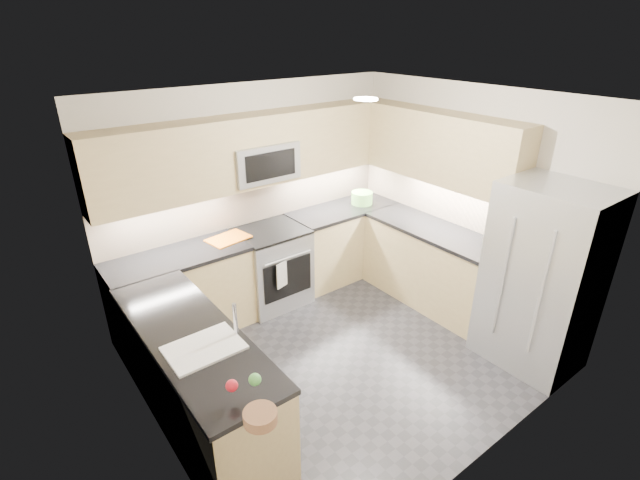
# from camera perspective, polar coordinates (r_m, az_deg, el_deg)

# --- Properties ---
(floor) EXTENTS (3.60, 3.20, 0.00)m
(floor) POSITION_cam_1_polar(r_m,az_deg,el_deg) (4.85, 2.59, -13.83)
(floor) COLOR #27272C
(floor) RESTS_ON ground
(ceiling) EXTENTS (3.60, 3.20, 0.02)m
(ceiling) POSITION_cam_1_polar(r_m,az_deg,el_deg) (3.82, 3.34, 16.83)
(ceiling) COLOR beige
(ceiling) RESTS_ON wall_back
(wall_back) EXTENTS (3.60, 0.02, 2.50)m
(wall_back) POSITION_cam_1_polar(r_m,az_deg,el_deg) (5.40, -8.11, 5.43)
(wall_back) COLOR beige
(wall_back) RESTS_ON floor
(wall_front) EXTENTS (3.60, 0.02, 2.50)m
(wall_front) POSITION_cam_1_polar(r_m,az_deg,el_deg) (3.30, 21.39, -9.88)
(wall_front) COLOR beige
(wall_front) RESTS_ON floor
(wall_left) EXTENTS (0.02, 3.20, 2.50)m
(wall_left) POSITION_cam_1_polar(r_m,az_deg,el_deg) (3.45, -20.91, -8.19)
(wall_left) COLOR beige
(wall_left) RESTS_ON floor
(wall_right) EXTENTS (0.02, 3.20, 2.50)m
(wall_right) POSITION_cam_1_polar(r_m,az_deg,el_deg) (5.44, 17.63, 4.60)
(wall_right) COLOR beige
(wall_right) RESTS_ON floor
(base_cab_back_left) EXTENTS (1.42, 0.60, 0.90)m
(base_cab_back_left) POSITION_cam_1_polar(r_m,az_deg,el_deg) (5.10, -16.57, -6.70)
(base_cab_back_left) COLOR tan
(base_cab_back_left) RESTS_ON floor
(base_cab_back_right) EXTENTS (1.42, 0.60, 0.90)m
(base_cab_back_right) POSITION_cam_1_polar(r_m,az_deg,el_deg) (6.06, 2.73, -0.32)
(base_cab_back_right) COLOR tan
(base_cab_back_right) RESTS_ON floor
(base_cab_right) EXTENTS (0.60, 1.70, 0.90)m
(base_cab_right) POSITION_cam_1_polar(r_m,az_deg,el_deg) (5.61, 13.55, -3.22)
(base_cab_right) COLOR tan
(base_cab_right) RESTS_ON floor
(base_cab_peninsula) EXTENTS (0.60, 2.00, 0.90)m
(base_cab_peninsula) POSITION_cam_1_polar(r_m,az_deg,el_deg) (3.98, -14.86, -16.60)
(base_cab_peninsula) COLOR tan
(base_cab_peninsula) RESTS_ON floor
(countertop_back_left) EXTENTS (1.42, 0.63, 0.04)m
(countertop_back_left) POSITION_cam_1_polar(r_m,az_deg,el_deg) (4.87, -17.24, -1.99)
(countertop_back_left) COLOR black
(countertop_back_left) RESTS_ON base_cab_back_left
(countertop_back_right) EXTENTS (1.42, 0.63, 0.04)m
(countertop_back_right) POSITION_cam_1_polar(r_m,az_deg,el_deg) (5.87, 2.82, 3.83)
(countertop_back_right) COLOR black
(countertop_back_right) RESTS_ON base_cab_back_right
(countertop_right) EXTENTS (0.63, 1.70, 0.04)m
(countertop_right) POSITION_cam_1_polar(r_m,az_deg,el_deg) (5.41, 14.04, 1.17)
(countertop_right) COLOR black
(countertop_right) RESTS_ON base_cab_right
(countertop_peninsula) EXTENTS (0.63, 2.00, 0.04)m
(countertop_peninsula) POSITION_cam_1_polar(r_m,az_deg,el_deg) (3.69, -15.66, -11.12)
(countertop_peninsula) COLOR black
(countertop_peninsula) RESTS_ON base_cab_peninsula
(upper_cab_back) EXTENTS (3.60, 0.35, 0.75)m
(upper_cab_back) POSITION_cam_1_polar(r_m,az_deg,el_deg) (5.09, -7.51, 11.02)
(upper_cab_back) COLOR tan
(upper_cab_back) RESTS_ON wall_back
(upper_cab_right) EXTENTS (0.35, 1.95, 0.75)m
(upper_cab_right) POSITION_cam_1_polar(r_m,az_deg,el_deg) (5.30, 14.89, 10.94)
(upper_cab_right) COLOR tan
(upper_cab_right) RESTS_ON wall_right
(backsplash_back) EXTENTS (3.60, 0.01, 0.51)m
(backsplash_back) POSITION_cam_1_polar(r_m,az_deg,el_deg) (5.42, -8.05, 4.87)
(backsplash_back) COLOR tan
(backsplash_back) RESTS_ON wall_back
(backsplash_right) EXTENTS (0.01, 2.30, 0.51)m
(backsplash_right) POSITION_cam_1_polar(r_m,az_deg,el_deg) (5.70, 13.91, 5.40)
(backsplash_right) COLOR tan
(backsplash_right) RESTS_ON wall_right
(gas_range) EXTENTS (0.76, 0.65, 0.91)m
(gas_range) POSITION_cam_1_polar(r_m,az_deg,el_deg) (5.47, -5.91, -3.33)
(gas_range) COLOR #9FA1A7
(gas_range) RESTS_ON floor
(range_cooktop) EXTENTS (0.76, 0.65, 0.03)m
(range_cooktop) POSITION_cam_1_polar(r_m,az_deg,el_deg) (5.27, -6.13, 1.07)
(range_cooktop) COLOR black
(range_cooktop) RESTS_ON gas_range
(oven_door_glass) EXTENTS (0.62, 0.02, 0.45)m
(oven_door_glass) POSITION_cam_1_polar(r_m,az_deg,el_deg) (5.23, -3.98, -4.76)
(oven_door_glass) COLOR black
(oven_door_glass) RESTS_ON gas_range
(oven_handle) EXTENTS (0.60, 0.02, 0.02)m
(oven_handle) POSITION_cam_1_polar(r_m,az_deg,el_deg) (5.08, -3.94, -2.21)
(oven_handle) COLOR #B2B5BA
(oven_handle) RESTS_ON gas_range
(microwave) EXTENTS (0.76, 0.40, 0.40)m
(microwave) POSITION_cam_1_polar(r_m,az_deg,el_deg) (5.10, -7.28, 9.60)
(microwave) COLOR gray
(microwave) RESTS_ON upper_cab_back
(microwave_door) EXTENTS (0.60, 0.01, 0.28)m
(microwave_door) POSITION_cam_1_polar(r_m,az_deg,el_deg) (4.93, -6.05, 9.13)
(microwave_door) COLOR black
(microwave_door) RESTS_ON microwave
(refrigerator) EXTENTS (0.70, 0.90, 1.80)m
(refrigerator) POSITION_cam_1_polar(r_m,az_deg,el_deg) (4.78, 25.66, -4.30)
(refrigerator) COLOR #ACAFB4
(refrigerator) RESTS_ON floor
(fridge_handle_left) EXTENTS (0.02, 0.02, 1.20)m
(fridge_handle_left) POSITION_cam_1_polar(r_m,az_deg,el_deg) (4.39, 25.49, -6.13)
(fridge_handle_left) COLOR #B2B5BA
(fridge_handle_left) RESTS_ON refrigerator
(fridge_handle_right) EXTENTS (0.02, 0.02, 1.20)m
(fridge_handle_right) POSITION_cam_1_polar(r_m,az_deg,el_deg) (4.53, 21.57, -4.40)
(fridge_handle_right) COLOR #B2B5BA
(fridge_handle_right) RESTS_ON refrigerator
(sink_basin) EXTENTS (0.52, 0.38, 0.16)m
(sink_basin) POSITION_cam_1_polar(r_m,az_deg,el_deg) (3.53, -13.95, -13.65)
(sink_basin) COLOR white
(sink_basin) RESTS_ON base_cab_peninsula
(faucet) EXTENTS (0.03, 0.03, 0.28)m
(faucet) POSITION_cam_1_polar(r_m,az_deg,el_deg) (3.49, -10.38, -9.64)
(faucet) COLOR silver
(faucet) RESTS_ON countertop_peninsula
(utensil_bowl) EXTENTS (0.34, 0.34, 0.16)m
(utensil_bowl) POSITION_cam_1_polar(r_m,az_deg,el_deg) (5.99, 5.18, 5.19)
(utensil_bowl) COLOR #72C655
(utensil_bowl) RESTS_ON countertop_back_right
(cutting_board) EXTENTS (0.48, 0.37, 0.01)m
(cutting_board) POSITION_cam_1_polar(r_m,az_deg,el_deg) (5.08, -11.21, 0.18)
(cutting_board) COLOR orange
(cutting_board) RESTS_ON countertop_back_left
(fruit_basket) EXTENTS (0.22, 0.22, 0.07)m
(fruit_basket) POSITION_cam_1_polar(r_m,az_deg,el_deg) (2.90, -7.36, -20.78)
(fruit_basket) COLOR #906343
(fruit_basket) RESTS_ON countertop_peninsula
(fruit_apple) EXTENTS (0.08, 0.08, 0.08)m
(fruit_apple) POSITION_cam_1_polar(r_m,az_deg,el_deg) (2.99, -10.80, -17.21)
(fruit_apple) COLOR red
(fruit_apple) RESTS_ON fruit_basket
(fruit_pear) EXTENTS (0.08, 0.08, 0.08)m
(fruit_pear) POSITION_cam_1_polar(r_m,az_deg,el_deg) (3.01, -8.02, -16.65)
(fruit_pear) COLOR green
(fruit_pear) RESTS_ON fruit_basket
(dish_towel_check) EXTENTS (0.16, 0.06, 0.30)m
(dish_towel_check) POSITION_cam_1_polar(r_m,az_deg,el_deg) (5.10, -4.72, -4.31)
(dish_towel_check) COLOR silver
(dish_towel_check) RESTS_ON oven_handle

